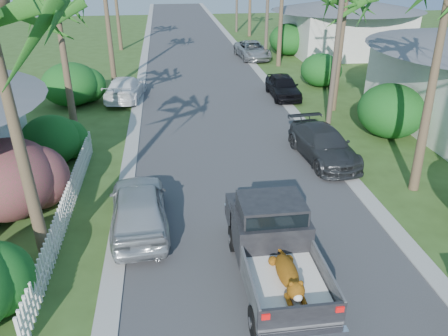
{
  "coord_description": "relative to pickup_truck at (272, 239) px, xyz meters",
  "views": [
    {
      "loc": [
        -2.56,
        -7.34,
        7.84
      ],
      "look_at": [
        -0.81,
        5.68,
        1.4
      ],
      "focal_mm": 35.0,
      "sensor_mm": 36.0,
      "label": 1
    }
  ],
  "objects": [
    {
      "name": "shrub_r_d",
      "position": [
        8.01,
        27.99,
        0.29
      ],
      "size": [
        3.2,
        3.52,
        2.6
      ],
      "primitive_type": "ellipsoid",
      "color": "#134515",
      "rests_on": "ground"
    },
    {
      "name": "pickup_truck",
      "position": [
        0.0,
        0.0,
        0.0
      ],
      "size": [
        1.98,
        5.12,
        2.06
      ],
      "color": "black",
      "rests_on": "ground"
    },
    {
      "name": "utility_pole_b",
      "position": [
        5.61,
        10.99,
        3.59
      ],
      "size": [
        1.6,
        0.26,
        9.0
      ],
      "color": "brown",
      "rests_on": "ground"
    },
    {
      "name": "parked_car_rm",
      "position": [
        3.82,
        6.8,
        -0.35
      ],
      "size": [
        2.27,
        4.72,
        1.33
      ],
      "primitive_type": "imported",
      "rotation": [
        0.0,
        0.0,
        0.09
      ],
      "color": "#2C2E30",
      "rests_on": "ground"
    },
    {
      "name": "parked_car_ln",
      "position": [
        -3.64,
        2.58,
        -0.27
      ],
      "size": [
        2.01,
        4.46,
        1.49
      ],
      "primitive_type": "imported",
      "rotation": [
        0.0,
        0.0,
        3.2
      ],
      "color": "#BABEC2",
      "rests_on": "ground"
    },
    {
      "name": "shrub_r_c",
      "position": [
        7.51,
        17.99,
        0.04
      ],
      "size": [
        2.6,
        2.86,
        2.1
      ],
      "primitive_type": "ellipsoid",
      "color": "#134515",
      "rests_on": "ground"
    },
    {
      "name": "palm_l_b",
      "position": [
        -6.79,
        9.99,
        5.14
      ],
      "size": [
        4.4,
        4.4,
        7.4
      ],
      "color": "brown",
      "rests_on": "ground"
    },
    {
      "name": "house_right_far",
      "position": [
        13.01,
        27.99,
        1.11
      ],
      "size": [
        9.0,
        8.0,
        4.6
      ],
      "color": "silver",
      "rests_on": "ground"
    },
    {
      "name": "parked_car_rf",
      "position": [
        4.41,
        15.78,
        -0.34
      ],
      "size": [
        1.61,
        3.97,
        1.35
      ],
      "primitive_type": "imported",
      "rotation": [
        0.0,
        0.0,
        -0.0
      ],
      "color": "black",
      "rests_on": "ground"
    },
    {
      "name": "picket_fence",
      "position": [
        -5.99,
        3.49,
        -0.51
      ],
      "size": [
        0.1,
        11.0,
        1.0
      ],
      "primitive_type": "cube",
      "color": "white",
      "rests_on": "ground"
    },
    {
      "name": "ground",
      "position": [
        0.01,
        -2.01,
        -1.01
      ],
      "size": [
        120.0,
        120.0,
        0.0
      ],
      "primitive_type": "plane",
      "color": "#344E1D",
      "rests_on": "ground"
    },
    {
      "name": "shrub_l_c",
      "position": [
        -7.39,
        7.99,
        -0.01
      ],
      "size": [
        2.4,
        2.64,
        2.0
      ],
      "primitive_type": "ellipsoid",
      "color": "#134515",
      "rests_on": "ground"
    },
    {
      "name": "curb_right",
      "position": [
        4.31,
        22.99,
        -0.98
      ],
      "size": [
        0.6,
        100.0,
        0.06
      ],
      "primitive_type": "cube",
      "color": "#A5A39E",
      "rests_on": "ground"
    },
    {
      "name": "road",
      "position": [
        0.01,
        22.99,
        -1.0
      ],
      "size": [
        8.0,
        100.0,
        0.02
      ],
      "primitive_type": "cube",
      "color": "#38383A",
      "rests_on": "ground"
    },
    {
      "name": "parked_car_lf",
      "position": [
        -4.99,
        16.58,
        -0.33
      ],
      "size": [
        2.5,
        4.88,
        1.36
      ],
      "primitive_type": "imported",
      "rotation": [
        0.0,
        0.0,
        3.01
      ],
      "color": "white",
      "rests_on": "ground"
    },
    {
      "name": "parked_car_rd",
      "position": [
        4.69,
        26.88,
        -0.33
      ],
      "size": [
        2.65,
        5.09,
        1.37
      ],
      "primitive_type": "imported",
      "rotation": [
        0.0,
        0.0,
        0.08
      ],
      "color": "#9EA1A5",
      "rests_on": "ground"
    },
    {
      "name": "shrub_l_b",
      "position": [
        -7.79,
        3.99,
        0.29
      ],
      "size": [
        3.0,
        3.3,
        2.6
      ],
      "primitive_type": "ellipsoid",
      "color": "#C31B54",
      "rests_on": "ground"
    },
    {
      "name": "curb_left",
      "position": [
        -4.29,
        22.99,
        -0.98
      ],
      "size": [
        0.6,
        100.0,
        0.06
      ],
      "primitive_type": "cube",
      "color": "#A5A39E",
      "rests_on": "ground"
    },
    {
      "name": "utility_pole_c",
      "position": [
        5.61,
        25.99,
        3.59
      ],
      "size": [
        1.6,
        0.26,
        9.0
      ],
      "color": "brown",
      "rests_on": "ground"
    },
    {
      "name": "shrub_l_d",
      "position": [
        -7.99,
        15.99,
        0.19
      ],
      "size": [
        3.2,
        3.52,
        2.4
      ],
      "primitive_type": "ellipsoid",
      "color": "#134515",
      "rests_on": "ground"
    },
    {
      "name": "shrub_r_b",
      "position": [
        7.81,
        8.99,
        0.24
      ],
      "size": [
        3.0,
        3.3,
        2.5
      ],
      "primitive_type": "ellipsoid",
      "color": "#134515",
      "rests_on": "ground"
    }
  ]
}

